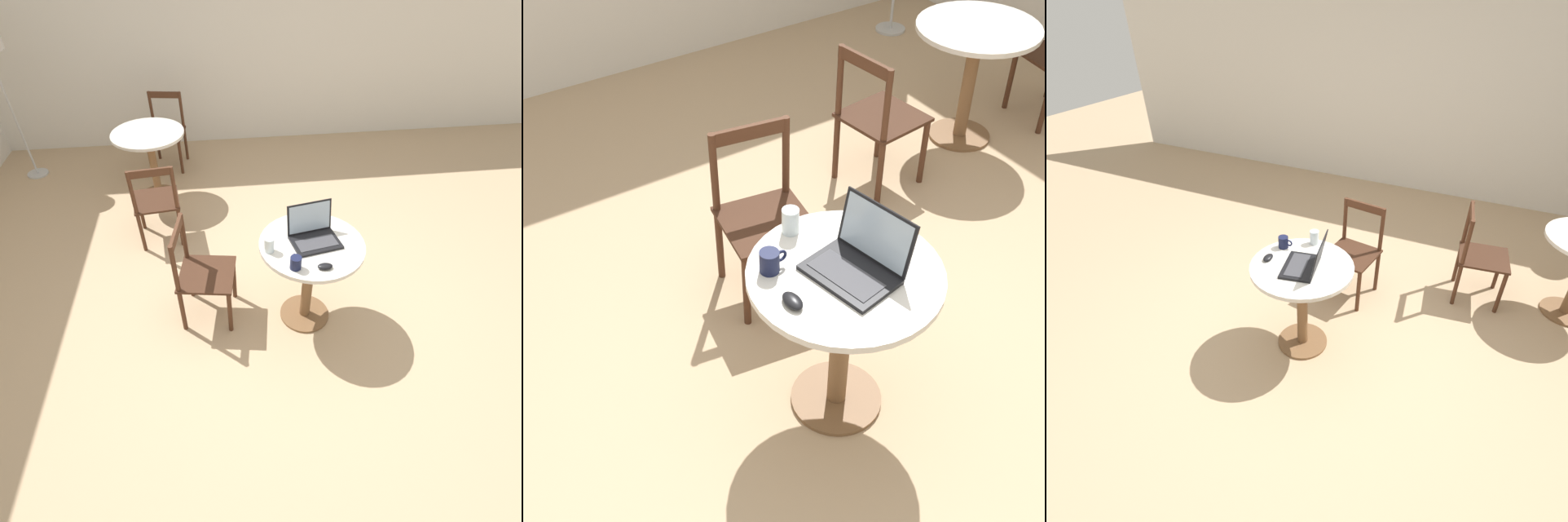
# 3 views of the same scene
# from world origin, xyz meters

# --- Properties ---
(ground_plane) EXTENTS (16.00, 16.00, 0.00)m
(ground_plane) POSITION_xyz_m (0.00, 0.00, 0.00)
(ground_plane) COLOR tan
(cafe_table_near) EXTENTS (0.75, 0.75, 0.76)m
(cafe_table_near) POSITION_xyz_m (-0.08, -0.14, 0.58)
(cafe_table_near) COLOR brown
(cafe_table_near) RESTS_ON ground_plane
(cafe_table_mid) EXTENTS (0.75, 0.75, 0.76)m
(cafe_table_mid) POSITION_xyz_m (1.86, 1.16, 0.58)
(cafe_table_mid) COLOR brown
(cafe_table_mid) RESTS_ON ground_plane
(chair_near_back) EXTENTS (0.47, 0.47, 0.86)m
(chair_near_back) POSITION_xyz_m (0.04, 0.66, 0.43)
(chair_near_back) COLOR #472819
(chair_near_back) RESTS_ON ground_plane
(chair_mid_left) EXTENTS (0.46, 0.46, 0.86)m
(chair_mid_left) POSITION_xyz_m (1.06, 1.06, 0.43)
(chair_mid_left) COLOR #472819
(chair_mid_left) RESTS_ON ground_plane
(laptop) EXTENTS (0.33, 0.38, 0.24)m
(laptop) POSITION_xyz_m (-0.04, -0.16, 0.81)
(laptop) COLOR black
(laptop) RESTS_ON cafe_table_near
(mouse) EXTENTS (0.06, 0.10, 0.03)m
(mouse) POSITION_xyz_m (-0.34, -0.17, 0.77)
(mouse) COLOR black
(mouse) RESTS_ON cafe_table_near
(mug) EXTENTS (0.11, 0.08, 0.09)m
(mug) POSITION_xyz_m (-0.31, 0.02, 0.80)
(mug) COLOR #141938
(mug) RESTS_ON cafe_table_near
(drinking_glass) EXTENTS (0.07, 0.07, 0.11)m
(drinking_glass) POSITION_xyz_m (-0.13, 0.17, 0.81)
(drinking_glass) COLOR silver
(drinking_glass) RESTS_ON cafe_table_near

